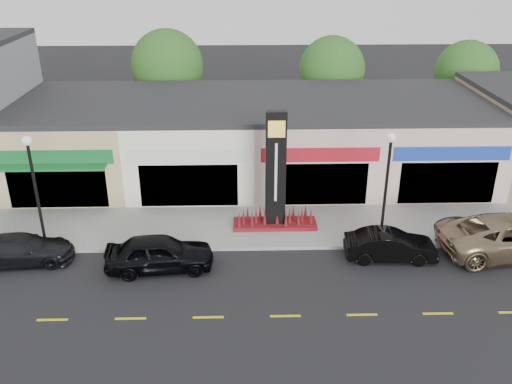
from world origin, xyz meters
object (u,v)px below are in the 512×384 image
car_dark_sedan (21,250)px  lamp_east_near (387,178)px  lamp_west_near (34,181)px  pylon_sign (275,188)px  car_black_sedan (159,253)px  car_black_conv (390,245)px  car_gold_suv (511,236)px

car_dark_sedan → lamp_east_near: bearing=-91.0°
lamp_west_near → car_dark_sedan: size_ratio=1.20×
pylon_sign → car_black_sedan: bearing=-145.5°
pylon_sign → car_dark_sedan: bearing=-165.8°
lamp_west_near → pylon_sign: size_ratio=0.91×
lamp_east_near → pylon_sign: size_ratio=0.91×
pylon_sign → car_dark_sedan: size_ratio=1.31×
car_black_sedan → car_black_conv: (10.41, 0.60, -0.12)m
lamp_west_near → pylon_sign: pylon_sign is taller
lamp_west_near → car_black_sedan: size_ratio=1.16×
car_dark_sedan → car_black_sedan: (6.31, -0.71, 0.14)m
pylon_sign → car_black_conv: 6.16m
lamp_east_near → car_gold_suv: 6.38m
lamp_east_near → car_gold_suv: lamp_east_near is taller
lamp_east_near → car_gold_suv: bearing=-10.0°
car_dark_sedan → car_gold_suv: size_ratio=0.70×
car_black_sedan → car_gold_suv: car_gold_suv is taller
lamp_west_near → car_black_conv: lamp_west_near is taller
car_black_conv → car_gold_suv: bearing=-83.7°
lamp_west_near → car_black_conv: bearing=-4.8°
lamp_east_near → car_gold_suv: (5.76, -1.02, -2.56)m
car_gold_suv → car_dark_sedan: bearing=86.1°
pylon_sign → car_black_conv: (5.10, -3.06, -1.59)m
car_dark_sedan → car_gold_suv: (22.38, 0.23, 0.25)m
car_black_sedan → lamp_west_near: bearing=65.9°
car_black_conv → car_gold_suv: 5.67m
lamp_east_near → car_black_sedan: size_ratio=1.16×
lamp_west_near → pylon_sign: bearing=8.8°
lamp_west_near → car_gold_suv: bearing=-2.7°
car_black_sedan → car_black_conv: bearing=-91.8°
car_dark_sedan → car_black_conv: car_black_conv is taller
lamp_west_near → lamp_east_near: 16.00m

